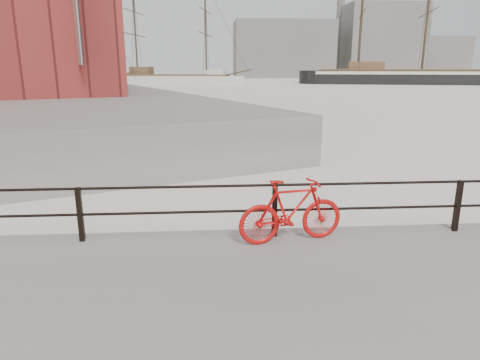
# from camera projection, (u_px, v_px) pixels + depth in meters

# --- Properties ---
(ground) EXTENTS (400.00, 400.00, 0.00)m
(ground) POSITION_uv_depth(u_px,v_px,m) (448.00, 244.00, 8.46)
(ground) COLOR white
(ground) RESTS_ON ground
(far_quay) EXTENTS (78.44, 148.07, 1.80)m
(far_quay) POSITION_uv_depth(u_px,v_px,m) (7.00, 82.00, 74.93)
(far_quay) COLOR gray
(far_quay) RESTS_ON ground
(guardrail) EXTENTS (28.00, 0.10, 1.00)m
(guardrail) POSITION_uv_depth(u_px,v_px,m) (457.00, 206.00, 8.10)
(guardrail) COLOR black
(guardrail) RESTS_ON promenade
(bicycle) EXTENTS (1.95, 0.66, 1.16)m
(bicycle) POSITION_uv_depth(u_px,v_px,m) (291.00, 211.00, 7.57)
(bicycle) COLOR red
(bicycle) RESTS_ON promenade
(barque_black) EXTENTS (58.52, 32.30, 31.81)m
(barque_black) POSITION_uv_depth(u_px,v_px,m) (420.00, 84.00, 88.05)
(barque_black) COLOR black
(barque_black) RESTS_ON ground
(schooner_mid) EXTENTS (33.93, 19.15, 22.74)m
(schooner_mid) POSITION_uv_depth(u_px,v_px,m) (172.00, 84.00, 88.57)
(schooner_mid) COLOR beige
(schooner_mid) RESTS_ON ground
(schooner_left) EXTENTS (25.32, 12.84, 18.67)m
(schooner_left) POSITION_uv_depth(u_px,v_px,m) (69.00, 86.00, 79.88)
(schooner_left) COLOR beige
(schooner_left) RESTS_ON ground
(workboat_far) EXTENTS (10.16, 10.25, 7.00)m
(workboat_far) POSITION_uv_depth(u_px,v_px,m) (16.00, 97.00, 50.45)
(workboat_far) COLOR black
(workboat_far) RESTS_ON ground
(industrial_west) EXTENTS (32.00, 18.00, 18.00)m
(industrial_west) POSITION_uv_depth(u_px,v_px,m) (282.00, 50.00, 142.54)
(industrial_west) COLOR gray
(industrial_west) RESTS_ON ground
(industrial_mid) EXTENTS (26.00, 20.00, 24.00)m
(industrial_mid) POSITION_uv_depth(u_px,v_px,m) (380.00, 42.00, 148.99)
(industrial_mid) COLOR gray
(industrial_mid) RESTS_ON ground
(industrial_east) EXTENTS (20.00, 16.00, 14.00)m
(industrial_east) POSITION_uv_depth(u_px,v_px,m) (434.00, 57.00, 156.66)
(industrial_east) COLOR gray
(industrial_east) RESTS_ON ground
(smokestack) EXTENTS (2.80, 2.80, 44.00)m
(smokestack) POSITION_uv_depth(u_px,v_px,m) (340.00, 13.00, 150.37)
(smokestack) COLOR gray
(smokestack) RESTS_ON ground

